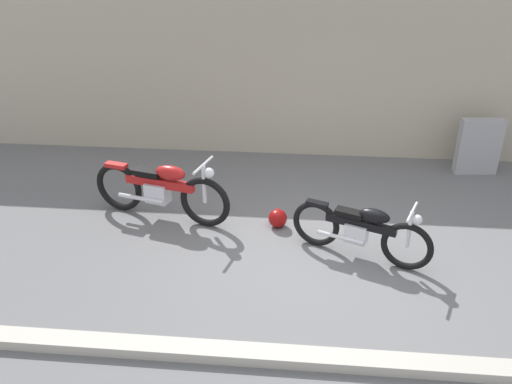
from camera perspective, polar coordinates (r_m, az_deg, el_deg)
ground_plane at (r=7.12m, az=6.44°, el=-7.21°), size 40.00×40.00×0.00m
building_wall at (r=9.93m, az=6.71°, el=12.31°), size 18.00×0.30×2.97m
curb_strip at (r=5.62m, az=6.65°, el=-17.63°), size 18.00×0.24×0.12m
stone_marker at (r=10.06m, az=23.12°, el=4.58°), size 0.75×0.26×1.01m
helmet at (r=7.72m, az=2.39°, el=-2.88°), size 0.28×0.28×0.28m
motorcycle_black at (r=7.04m, az=11.41°, el=-4.08°), size 1.81×0.89×0.86m
motorcycle_red at (r=7.91m, az=-10.29°, el=0.30°), size 2.20×0.82×1.01m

